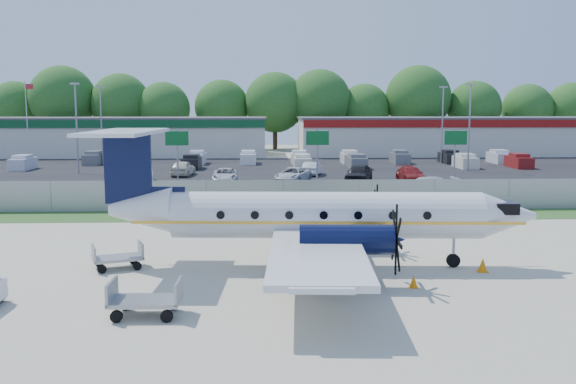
{
  "coord_description": "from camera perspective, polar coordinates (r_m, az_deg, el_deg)",
  "views": [
    {
      "loc": [
        -1.34,
        -27.5,
        6.82
      ],
      "look_at": [
        0.0,
        6.0,
        2.3
      ],
      "focal_mm": 40.0,
      "sensor_mm": 36.0,
      "label": 1
    }
  ],
  "objects": [
    {
      "name": "cone_starboard_wing",
      "position": [
        40.08,
        5.24,
        -1.78
      ],
      "size": [
        0.39,
        0.39,
        0.55
      ],
      "color": "orange",
      "rests_on": "ground"
    },
    {
      "name": "aircraft",
      "position": [
        27.13,
        2.56,
        -2.06
      ],
      "size": [
        18.72,
        18.46,
        5.79
      ],
      "color": "silver",
      "rests_on": "ground"
    },
    {
      "name": "parked_car_b",
      "position": [
        57.31,
        -5.61,
        0.81
      ],
      "size": [
        2.31,
        4.79,
        1.32
      ],
      "primitive_type": "imported",
      "rotation": [
        0.0,
        0.0,
        0.03
      ],
      "color": "silver",
      "rests_on": "ground"
    },
    {
      "name": "perimeter_fence",
      "position": [
        41.93,
        -0.44,
        -0.3
      ],
      "size": [
        120.0,
        0.06,
        1.99
      ],
      "color": "gray",
      "rests_on": "ground"
    },
    {
      "name": "sign_mid",
      "position": [
        50.69,
        2.63,
        4.04
      ],
      "size": [
        1.8,
        0.26,
        5.0
      ],
      "color": "gray",
      "rests_on": "ground"
    },
    {
      "name": "parked_car_c",
      "position": [
        57.58,
        0.44,
        0.88
      ],
      "size": [
        3.87,
        5.28,
        1.33
      ],
      "primitive_type": "imported",
      "rotation": [
        0.0,
        0.0,
        -0.39
      ],
      "color": "silver",
      "rests_on": "ground"
    },
    {
      "name": "light_pole_ne",
      "position": [
        68.91,
        15.84,
        6.07
      ],
      "size": [
        0.9,
        0.35,
        9.09
      ],
      "color": "gray",
      "rests_on": "ground"
    },
    {
      "name": "grass_verge",
      "position": [
        40.1,
        -0.34,
        -2.1
      ],
      "size": [
        170.0,
        4.0,
        0.02
      ],
      "primitive_type": "cube",
      "color": "#2D561E",
      "rests_on": "ground"
    },
    {
      "name": "light_pole_nw",
      "position": [
        68.12,
        -18.29,
        5.96
      ],
      "size": [
        0.9,
        0.35,
        9.09
      ],
      "color": "gray",
      "rests_on": "ground"
    },
    {
      "name": "access_road",
      "position": [
        47.01,
        -0.64,
        -0.65
      ],
      "size": [
        170.0,
        8.0,
        0.02
      ],
      "primitive_type": "cube",
      "color": "black",
      "rests_on": "ground"
    },
    {
      "name": "building_west",
      "position": [
        92.4,
        -16.55,
        4.76
      ],
      "size": [
        46.4,
        12.4,
        5.24
      ],
      "color": "silver",
      "rests_on": "ground"
    },
    {
      "name": "light_pole_sw",
      "position": [
        77.79,
        -16.27,
        6.2
      ],
      "size": [
        0.9,
        0.35,
        9.09
      ],
      "color": "gray",
      "rests_on": "ground"
    },
    {
      "name": "baggage_cart_far",
      "position": [
        21.66,
        -12.57,
        -9.33
      ],
      "size": [
        2.31,
        1.44,
        1.2
      ],
      "color": "gray",
      "rests_on": "ground"
    },
    {
      "name": "parked_car_f",
      "position": [
        63.67,
        -9.3,
        1.43
      ],
      "size": [
        2.28,
        4.63,
        1.52
      ],
      "primitive_type": "imported",
      "rotation": [
        0.0,
        0.0,
        3.03
      ],
      "color": "beige",
      "rests_on": "ground"
    },
    {
      "name": "road_car_mid",
      "position": [
        49.69,
        11.96,
        -0.38
      ],
      "size": [
        5.16,
        2.21,
        1.48
      ],
      "primitive_type": "imported",
      "rotation": [
        0.0,
        0.0,
        -1.6
      ],
      "color": "silver",
      "rests_on": "ground"
    },
    {
      "name": "baggage_cart_near",
      "position": [
        28.04,
        -14.9,
        -5.62
      ],
      "size": [
        2.32,
        1.83,
        1.07
      ],
      "color": "gray",
      "rests_on": "ground"
    },
    {
      "name": "sign_left",
      "position": [
        50.94,
        -9.82,
        3.96
      ],
      "size": [
        1.8,
        0.26,
        5.0
      ],
      "color": "gray",
      "rests_on": "ground"
    },
    {
      "name": "far_parking_rows",
      "position": [
        72.83,
        -1.23,
        2.3
      ],
      "size": [
        56.0,
        10.0,
        1.6
      ],
      "primitive_type": null,
      "color": "gray",
      "rests_on": "ground"
    },
    {
      "name": "parked_car_e",
      "position": [
        58.63,
        10.87,
        0.86
      ],
      "size": [
        2.2,
        4.8,
        1.36
      ],
      "primitive_type": "imported",
      "rotation": [
        0.0,
        0.0,
        0.06
      ],
      "color": "maroon",
      "rests_on": "ground"
    },
    {
      "name": "cone_port_wing",
      "position": [
        24.9,
        11.11,
        -7.83
      ],
      "size": [
        0.34,
        0.34,
        0.48
      ],
      "color": "orange",
      "rests_on": "ground"
    },
    {
      "name": "parked_car_g",
      "position": [
        63.29,
        2.17,
        1.49
      ],
      "size": [
        2.41,
        4.27,
        1.33
      ],
      "primitive_type": "imported",
      "rotation": [
        0.0,
        0.0,
        2.88
      ],
      "color": "silver",
      "rests_on": "ground"
    },
    {
      "name": "flagpole_east",
      "position": [
        87.65,
        -22.16,
        6.35
      ],
      "size": [
        1.06,
        0.12,
        10.0
      ],
      "color": "silver",
      "rests_on": "ground"
    },
    {
      "name": "tree_line",
      "position": [
        101.74,
        -1.54,
        3.83
      ],
      "size": [
        112.0,
        6.0,
        14.0
      ],
      "primitive_type": null,
      "color": "#235719",
      "rests_on": "ground"
    },
    {
      "name": "sign_right",
      "position": [
        52.79,
        14.64,
        3.95
      ],
      "size": [
        1.8,
        0.26,
        5.0
      ],
      "color": "gray",
      "rests_on": "ground"
    },
    {
      "name": "light_pole_se",
      "position": [
        78.47,
        13.57,
        6.31
      ],
      "size": [
        0.9,
        0.35,
        9.09
      ],
      "color": "gray",
      "rests_on": "ground"
    },
    {
      "name": "parking_lot",
      "position": [
        67.85,
        -1.15,
        1.92
      ],
      "size": [
        170.0,
        32.0,
        0.02
      ],
      "primitive_type": "cube",
      "color": "black",
      "rests_on": "ground"
    },
    {
      "name": "ground",
      "position": [
        28.36,
        0.49,
        -6.24
      ],
      "size": [
        170.0,
        170.0,
        0.0
      ],
      "primitive_type": "plane",
      "color": "beige",
      "rests_on": "ground"
    },
    {
      "name": "building_east",
      "position": [
        93.66,
        14.73,
        4.86
      ],
      "size": [
        44.4,
        12.4,
        5.24
      ],
      "color": "silver",
      "rests_on": "ground"
    },
    {
      "name": "parked_car_a",
      "position": [
        58.58,
        -12.84,
        0.8
      ],
      "size": [
        2.82,
        5.43,
        1.71
      ],
      "primitive_type": "imported",
      "rotation": [
        0.0,
        0.0,
        0.2
      ],
      "color": "silver",
      "rests_on": "ground"
    },
    {
      "name": "road_car_west",
      "position": [
        48.02,
        -18.33,
        -0.88
      ],
      "size": [
        5.01,
        2.41,
        1.41
      ],
      "primitive_type": "imported",
      "rotation": [
        0.0,
        0.0,
        1.48
      ],
      "color": "maroon",
      "rests_on": "ground"
    },
    {
      "name": "parked_car_d",
      "position": [
        57.83,
        6.3,
        0.86
      ],
      "size": [
        3.41,
        5.21,
        1.65
      ],
      "primitive_type": "imported",
      "rotation": [
        0.0,
        0.0,
        -0.33
      ],
      "color": "black",
      "rests_on": "ground"
    },
    {
      "name": "cone_nose",
      "position": [
        27.87,
        16.92,
        -6.24
      ],
      "size": [
        0.41,
        0.41,
        0.59
      ],
      "color": "orange",
      "rests_on": "ground"
    }
  ]
}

